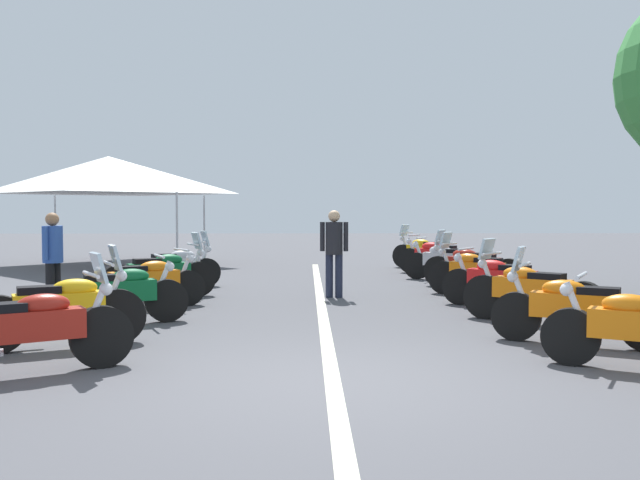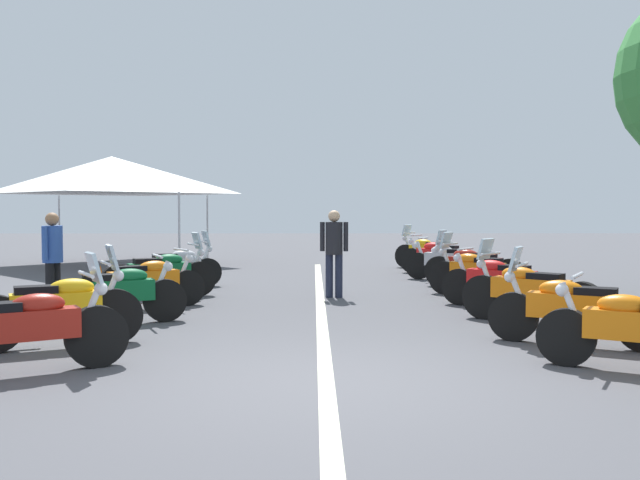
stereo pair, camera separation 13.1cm
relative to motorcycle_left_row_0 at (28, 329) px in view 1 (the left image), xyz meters
The scene contains 20 objects.
ground_plane 3.09m from the motorcycle_left_row_0, 96.39° to the right, with size 80.00×80.00×0.00m, color #4C4C51.
lane_centre_stripe 5.50m from the motorcycle_left_row_0, 33.58° to the right, with size 18.47×0.16×0.01m, color beige.
motorcycle_left_row_0 is the anchor object (origin of this frame).
motorcycle_left_row_1 1.39m from the motorcycle_left_row_0, ahead, with size 1.03×1.90×1.23m.
motorcycle_left_row_2 3.07m from the motorcycle_left_row_0, ahead, with size 0.99×1.90×0.99m.
motorcycle_left_row_3 4.65m from the motorcycle_left_row_0, ahead, with size 1.25×1.87×0.99m.
motorcycle_left_row_4 6.01m from the motorcycle_left_row_0, ahead, with size 1.12×1.99×1.22m.
motorcycle_left_row_5 7.72m from the motorcycle_left_row_0, ahead, with size 0.98×1.86×1.20m.
motorcycle_right_row_1 6.23m from the motorcycle_left_row_0, 76.61° to the right, with size 1.14×1.93×1.20m.
motorcycle_right_row_2 6.76m from the motorcycle_left_row_0, 62.89° to the right, with size 1.48×1.71×1.22m.
motorcycle_right_row_3 7.61m from the motorcycle_left_row_0, 52.34° to the right, with size 1.35×1.80×0.99m.
motorcycle_right_row_4 8.63m from the motorcycle_left_row_0, 43.90° to the right, with size 1.32×1.68×1.21m.
motorcycle_right_row_5 9.78m from the motorcycle_left_row_0, 39.45° to the right, with size 1.27×1.90×1.22m.
motorcycle_right_row_6 10.95m from the motorcycle_left_row_0, 33.37° to the right, with size 1.15×1.92×0.99m.
motorcycle_right_row_7 12.25m from the motorcycle_left_row_0, 29.73° to the right, with size 1.38×1.86×1.00m.
motorcycle_right_row_8 13.66m from the motorcycle_left_row_0, 26.27° to the right, with size 1.45×1.72×1.22m.
traffic_cone_2 6.16m from the motorcycle_left_row_0, ahead, with size 0.36×0.36×0.61m.
bystander_0 6.96m from the motorcycle_left_row_0, 28.31° to the right, with size 0.32×0.53×1.64m.
bystander_2 4.62m from the motorcycle_left_row_0, 16.71° to the left, with size 0.52×0.32×1.60m.
event_tent 14.35m from the motorcycle_left_row_0, 12.42° to the left, with size 5.44×5.44×3.20m.
Camera 1 is at (-6.67, 0.25, 1.67)m, focal length 39.52 mm.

